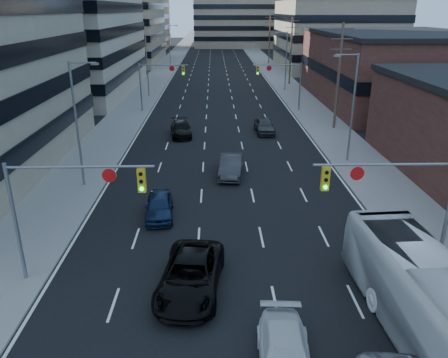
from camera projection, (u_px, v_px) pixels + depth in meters
road_surface at (216, 51)px, 134.91m from camera, size 18.00×300.00×0.02m
sidewalk_left at (179, 51)px, 134.64m from camera, size 5.00×300.00×0.15m
sidewalk_right at (253, 51)px, 135.14m from camera, size 5.00×300.00×0.15m
office_left_far at (116, 28)px, 103.55m from camera, size 20.00×30.00×16.00m
storefront_right_mid at (396, 70)px, 59.31m from camera, size 20.00×30.00×9.00m
office_right_far at (333, 35)px, 93.80m from camera, size 22.00×28.00×14.00m
bg_block_left at (129, 16)px, 139.98m from camera, size 24.00×24.00×20.00m
bg_block_right at (321, 31)px, 133.43m from camera, size 22.00×22.00×12.00m
signal_near_left at (68, 198)px, 19.58m from camera, size 6.59×0.33×6.00m
signal_near_right at (397, 195)px, 19.90m from camera, size 6.59×0.33×6.00m
signal_far_left at (159, 78)px, 54.03m from camera, size 6.09×0.33×6.00m
signal_far_right at (282, 77)px, 54.37m from camera, size 6.09×0.33×6.00m
utility_pole_block at (339, 75)px, 45.55m from camera, size 2.20×0.28×11.00m
utility_pole_midblock at (291, 50)px, 73.49m from camera, size 2.20×0.28×11.00m
utility_pole_distant at (269, 39)px, 101.42m from camera, size 2.20×0.28×11.00m
streetlight_left_near at (78, 119)px, 30.43m from camera, size 2.03×0.22×9.00m
streetlight_left_mid at (148, 62)px, 63.02m from camera, size 2.03×0.22×9.00m
streetlight_left_far at (170, 44)px, 95.61m from camera, size 2.03×0.22×9.00m
streetlight_right_near at (351, 103)px, 35.53m from camera, size 2.03×0.22×9.00m
streetlight_right_far at (285, 58)px, 68.12m from camera, size 2.03×0.22×9.00m
black_pickup at (191, 275)px, 20.06m from camera, size 3.33×6.10×1.62m
white_van at (285, 357)px, 15.54m from camera, size 2.21×4.84×1.37m
transit_bus at (437, 311)px, 16.26m from camera, size 3.66×12.52×3.44m
sedan_blue at (159, 206)px, 27.37m from camera, size 2.04×4.33×1.43m
sedan_grey_center at (231, 166)px, 34.13m from camera, size 2.11×4.90×1.57m
sedan_black_far at (181, 129)px, 44.82m from camera, size 2.63×5.17×1.44m
sedan_grey_right at (264, 126)px, 45.89m from camera, size 2.04×4.68×1.57m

